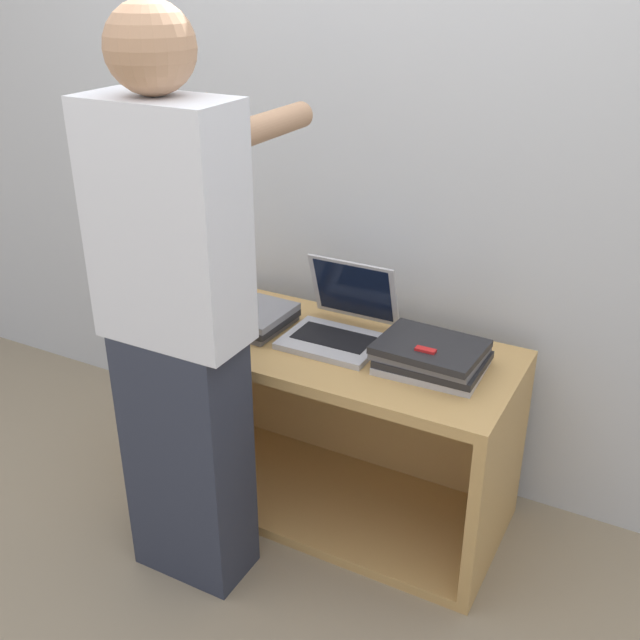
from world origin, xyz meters
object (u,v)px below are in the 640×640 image
person (178,325)px  laptop_stack_left (244,315)px  laptop_open (339,324)px  laptop_stack_right (431,356)px

person → laptop_stack_left: bearing=101.1°
laptop_open → person: person is taller
laptop_open → laptop_stack_right: laptop_open is taller
laptop_open → laptop_stack_right: (0.33, -0.05, -0.01)m
laptop_stack_right → person: 0.74m
laptop_open → laptop_stack_right: size_ratio=0.98×
laptop_open → person: size_ratio=0.19×
laptop_stack_right → person: (-0.57, -0.44, 0.16)m
person → laptop_open: bearing=63.9°
laptop_stack_left → laptop_stack_right: 0.66m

